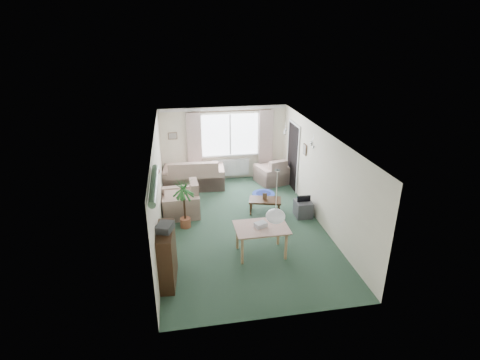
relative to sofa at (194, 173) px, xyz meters
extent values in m
plane|color=#294534|center=(1.03, -2.75, -0.46)|extent=(6.50, 6.50, 0.00)
cube|color=white|center=(1.23, 0.48, 1.04)|extent=(1.80, 0.03, 1.30)
cube|color=black|center=(1.23, 0.40, 1.81)|extent=(2.60, 0.03, 0.03)
cube|color=beige|center=(0.08, 0.38, 0.81)|extent=(0.45, 0.08, 2.00)
cube|color=beige|center=(2.38, 0.38, 0.81)|extent=(0.45, 0.08, 2.00)
cube|color=white|center=(1.23, 0.44, -0.06)|extent=(1.20, 0.10, 0.55)
cube|color=black|center=(3.01, -0.55, 0.54)|extent=(0.03, 0.95, 2.00)
sphere|color=white|center=(1.23, -5.05, 1.02)|extent=(0.36, 0.36, 0.36)
cylinder|color=#196626|center=(-0.89, -5.05, 1.82)|extent=(1.60, 1.60, 0.12)
sphere|color=silver|center=(2.33, -1.85, 1.76)|extent=(0.20, 0.20, 0.20)
sphere|color=silver|center=(2.63, -3.05, 1.76)|extent=(0.20, 0.20, 0.20)
cube|color=brown|center=(-0.57, 0.48, 1.09)|extent=(0.28, 0.03, 0.22)
cube|color=brown|center=(3.01, -1.55, 1.09)|extent=(0.03, 0.24, 0.30)
cube|color=#C7B396|center=(0.00, 0.00, 0.00)|extent=(1.92, 1.10, 0.93)
cube|color=beige|center=(2.50, -0.08, -0.05)|extent=(1.13, 1.10, 0.83)
cube|color=beige|center=(-0.47, -1.76, -0.01)|extent=(0.99, 1.04, 0.90)
cube|color=black|center=(1.77, -2.10, -0.27)|extent=(0.95, 0.68, 0.38)
cube|color=brown|center=(1.78, -2.04, 0.00)|extent=(0.12, 0.04, 0.16)
cube|color=black|center=(-0.81, -4.64, 0.11)|extent=(0.39, 0.97, 1.16)
cube|color=#313235|center=(-0.80, -4.66, 0.76)|extent=(0.39, 0.43, 0.14)
cylinder|color=#265A1F|center=(-0.38, -2.53, 0.19)|extent=(0.72, 0.72, 1.31)
cube|color=tan|center=(1.22, -4.02, -0.13)|extent=(1.06, 0.71, 0.66)
cube|color=silver|center=(1.20, -4.02, 0.26)|extent=(0.30, 0.26, 0.12)
cube|color=#3D3D43|center=(2.73, -2.48, -0.25)|extent=(0.43, 0.47, 0.43)
cylinder|color=navy|center=(1.96, -1.17, -0.40)|extent=(0.81, 0.81, 0.13)
camera|label=1|loc=(-0.48, -10.92, 4.26)|focal=28.00mm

